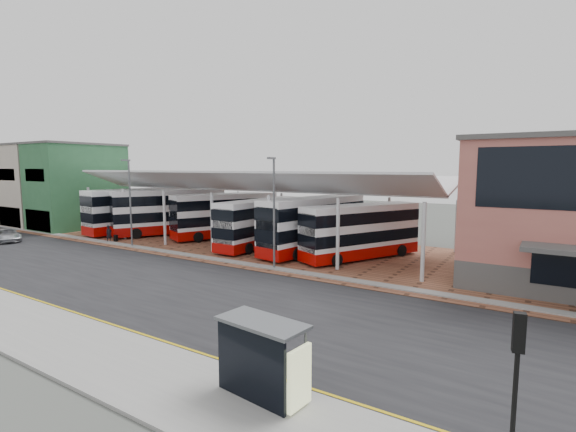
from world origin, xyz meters
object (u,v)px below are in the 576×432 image
object	(u,v)px
bus_5	(361,232)
silver_car	(6,235)
bus_1	(169,212)
pedestrian	(109,234)
bus_0	(138,210)
bus_2	(225,216)
bus_shelter	(263,354)
bus_3	(261,223)
traffic_signal_west	(517,368)
bus_4	(314,225)

from	to	relation	value
bus_5	silver_car	xyz separation A→B (m)	(-32.94, -11.41, -1.57)
bus_1	pedestrian	distance (m)	6.92
bus_0	silver_car	bearing A→B (deg)	-111.57
bus_2	bus_0	bearing A→B (deg)	-144.26
bus_0	bus_shelter	xyz separation A→B (m)	(32.49, -20.83, -0.84)
bus_3	bus_1	bearing A→B (deg)	178.71
bus_1	bus_3	world-z (taller)	bus_1
bus_1	bus_3	distance (m)	12.79
bus_5	pedestrian	xyz separation A→B (m)	(-23.73, -6.33, -1.33)
silver_car	traffic_signal_west	bearing A→B (deg)	-85.46
bus_5	bus_shelter	world-z (taller)	bus_5
bus_5	pedestrian	world-z (taller)	bus_5
bus_0	bus_2	world-z (taller)	bus_0
bus_2	bus_5	xyz separation A→B (m)	(15.96, -2.01, -0.12)
bus_2	silver_car	world-z (taller)	bus_2
bus_1	traffic_signal_west	bearing A→B (deg)	-3.22
bus_5	silver_car	world-z (taller)	bus_5
bus_1	traffic_signal_west	distance (m)	40.56
bus_5	bus_0	bearing A→B (deg)	-153.11
bus_0	bus_2	distance (m)	11.25
silver_car	traffic_signal_west	distance (m)	46.19
bus_4	bus_0	bearing A→B (deg)	-168.49
bus_2	traffic_signal_west	xyz separation A→B (m)	(28.26, -22.50, 0.43)
bus_1	bus_4	size ratio (longest dim) A/B	1.00
bus_1	bus_5	bearing A→B (deg)	26.85
bus_0	bus_5	bearing A→B (deg)	7.12
bus_4	traffic_signal_west	bearing A→B (deg)	-40.78
bus_1	bus_shelter	xyz separation A→B (m)	(28.03, -21.39, -0.84)
bus_0	pedestrian	xyz separation A→B (m)	(3.25, -6.07, -1.60)
bus_2	bus_1	bearing A→B (deg)	-141.31
bus_5	traffic_signal_west	world-z (taller)	bus_5
silver_car	bus_2	bearing A→B (deg)	-35.80
bus_3	silver_car	world-z (taller)	bus_3
silver_car	pedestrian	xyz separation A→B (m)	(9.21, 5.09, 0.24)
bus_2	bus_5	world-z (taller)	bus_2
bus_0	pedestrian	size ratio (longest dim) A/B	7.28
bus_3	silver_car	size ratio (longest dim) A/B	2.34
bus_3	bus_0	bearing A→B (deg)	-178.84
bus_4	traffic_signal_west	distance (m)	26.65
bus_5	silver_car	distance (m)	34.90
bus_0	bus_1	xyz separation A→B (m)	(4.46, 0.56, 0.00)
bus_0	bus_shelter	world-z (taller)	bus_0
traffic_signal_west	bus_5	bearing A→B (deg)	108.43
bus_1	bus_shelter	world-z (taller)	bus_1
silver_car	bus_shelter	size ratio (longest dim) A/B	1.44
pedestrian	bus_shelter	bearing A→B (deg)	-117.23
bus_4	pedestrian	size ratio (longest dim) A/B	7.10
bus_shelter	traffic_signal_west	distance (m)	6.90
bus_4	bus_shelter	size ratio (longest dim) A/B	3.74
bus_0	bus_3	xyz separation A→B (m)	(17.23, 0.05, -0.26)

